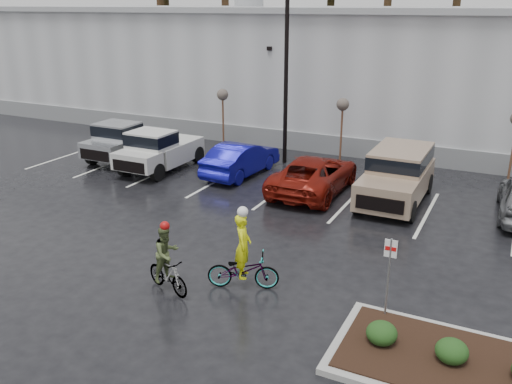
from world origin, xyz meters
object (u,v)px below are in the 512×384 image
at_px(fire_lane_sign, 389,269).
at_px(car_red, 314,174).
at_px(sapling_west, 223,98).
at_px(suv_tan, 396,177).
at_px(cyclist_hivis, 243,263).
at_px(pickup_silver, 130,139).
at_px(lamppost, 287,43).
at_px(cyclist_olive, 167,266).
at_px(pickup_white, 164,148).
at_px(car_blue, 241,159).
at_px(sapling_mid, 343,108).

bearing_deg(fire_lane_sign, car_red, 120.90).
relative_size(sapling_west, fire_lane_sign, 1.45).
bearing_deg(suv_tan, cyclist_hivis, -104.32).
xyz_separation_m(pickup_silver, car_red, (10.15, -0.87, -0.23)).
height_order(lamppost, cyclist_olive, lamppost).
distance_m(sapling_west, cyclist_olive, 15.40).
distance_m(pickup_silver, pickup_white, 2.71).
bearing_deg(pickup_white, car_blue, 10.22).
bearing_deg(lamppost, suv_tan, -28.03).
relative_size(pickup_white, car_red, 0.96).
relative_size(sapling_west, cyclist_hivis, 1.34).
distance_m(sapling_west, cyclist_hivis, 15.25).
bearing_deg(cyclist_olive, sapling_west, 41.94).
relative_size(fire_lane_sign, car_blue, 0.48).
xyz_separation_m(sapling_west, car_blue, (3.02, -3.70, -1.98)).
xyz_separation_m(pickup_white, car_blue, (3.75, 0.68, -0.23)).
distance_m(sapling_mid, car_blue, 5.45).
relative_size(car_red, suv_tan, 1.06).
distance_m(cyclist_hivis, cyclist_olive, 2.04).
distance_m(sapling_west, sapling_mid, 6.50).
distance_m(lamppost, suv_tan, 8.34).
bearing_deg(sapling_west, car_blue, -50.79).
distance_m(suv_tan, cyclist_olive, 10.48).
bearing_deg(suv_tan, cyclist_olive, -112.04).
distance_m(pickup_white, car_red, 7.55).
bearing_deg(suv_tan, pickup_silver, 177.24).
bearing_deg(car_red, suv_tan, -176.82).
bearing_deg(fire_lane_sign, sapling_west, 132.67).
relative_size(lamppost, cyclist_olive, 4.52).
bearing_deg(pickup_silver, pickup_white, -16.56).
bearing_deg(sapling_west, pickup_silver, -132.74).
xyz_separation_m(pickup_silver, suv_tan, (13.45, -0.65, 0.05)).
xyz_separation_m(sapling_west, suv_tan, (10.11, -4.25, -1.70)).
bearing_deg(cyclist_olive, suv_tan, -3.99).
bearing_deg(car_blue, sapling_mid, -129.47).
xyz_separation_m(sapling_west, sapling_mid, (6.50, 0.00, 0.00)).
bearing_deg(suv_tan, sapling_west, 157.18).
relative_size(car_blue, suv_tan, 0.89).
xyz_separation_m(suv_tan, cyclist_olive, (-3.93, -9.71, -0.27)).
xyz_separation_m(pickup_white, cyclist_olive, (6.92, -9.58, -0.22)).
bearing_deg(lamppost, fire_lane_sign, -56.54).
bearing_deg(cyclist_hivis, car_blue, 6.57).
height_order(pickup_white, cyclist_hivis, cyclist_hivis).
height_order(pickup_silver, cyclist_hivis, cyclist_hivis).
bearing_deg(pickup_silver, sapling_west, 47.26).
bearing_deg(cyclist_hivis, cyclist_olive, 100.57).
xyz_separation_m(sapling_mid, suv_tan, (3.61, -4.25, -1.70)).
distance_m(pickup_silver, cyclist_olive, 14.07).
distance_m(lamppost, fire_lane_sign, 14.78).
bearing_deg(cyclist_olive, pickup_white, 53.88).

